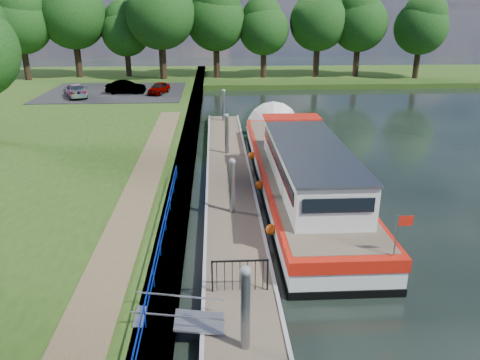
{
  "coord_description": "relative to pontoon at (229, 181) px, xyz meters",
  "views": [
    {
      "loc": [
        -0.71,
        -10.88,
        9.2
      ],
      "look_at": [
        0.42,
        9.91,
        1.4
      ],
      "focal_mm": 35.0,
      "sensor_mm": 36.0,
      "label": 1
    }
  ],
  "objects": [
    {
      "name": "barge",
      "position": [
        3.6,
        -0.47,
        0.9
      ],
      "size": [
        4.36,
        21.15,
        4.78
      ],
      "color": "black",
      "rests_on": "ground"
    },
    {
      "name": "blue_fence",
      "position": [
        -2.75,
        -10.0,
        1.13
      ],
      "size": [
        0.04,
        18.04,
        0.72
      ],
      "color": "#0C2DBF",
      "rests_on": "riverbank"
    },
    {
      "name": "pontoon",
      "position": [
        0.0,
        0.0,
        0.0
      ],
      "size": [
        2.5,
        30.0,
        0.56
      ],
      "color": "brown",
      "rests_on": "ground"
    },
    {
      "name": "footpath",
      "position": [
        -4.4,
        -5.0,
        0.62
      ],
      "size": [
        1.6,
        40.0,
        0.05
      ],
      "primitive_type": "cube",
      "color": "brown",
      "rests_on": "riverbank"
    },
    {
      "name": "ground",
      "position": [
        0.0,
        -13.0,
        -0.18
      ],
      "size": [
        160.0,
        160.0,
        0.0
      ],
      "primitive_type": "plane",
      "color": "black",
      "rests_on": "ground"
    },
    {
      "name": "car_c",
      "position": [
        -14.15,
        22.21,
        1.3
      ],
      "size": [
        3.43,
        4.81,
        1.29
      ],
      "primitive_type": "imported",
      "rotation": [
        0.0,
        0.0,
        3.55
      ],
      "color": "#999999",
      "rests_on": "carpark"
    },
    {
      "name": "gate_panel",
      "position": [
        -0.0,
        -10.8,
        0.97
      ],
      "size": [
        1.85,
        0.05,
        1.15
      ],
      "color": "black",
      "rests_on": "ground"
    },
    {
      "name": "horizon_trees",
      "position": [
        -1.61,
        35.68,
        7.76
      ],
      "size": [
        54.38,
        10.03,
        12.87
      ],
      "color": "#332316",
      "rests_on": "ground"
    },
    {
      "name": "far_bank",
      "position": [
        12.0,
        39.0,
        0.12
      ],
      "size": [
        60.0,
        18.0,
        0.6
      ],
      "primitive_type": "cube",
      "color": "#264313",
      "rests_on": "ground"
    },
    {
      "name": "mooring_piles",
      "position": [
        0.0,
        0.0,
        1.1
      ],
      "size": [
        0.3,
        27.3,
        3.55
      ],
      "color": "gray",
      "rests_on": "ground"
    },
    {
      "name": "bank_edge",
      "position": [
        -2.55,
        2.0,
        0.2
      ],
      "size": [
        1.1,
        90.0,
        0.78
      ],
      "primitive_type": "cube",
      "color": "#473D2D",
      "rests_on": "ground"
    },
    {
      "name": "car_b",
      "position": [
        -9.65,
        24.01,
        1.29
      ],
      "size": [
        3.88,
        1.37,
        1.28
      ],
      "primitive_type": "imported",
      "rotation": [
        0.0,
        0.0,
        1.57
      ],
      "color": "#999999",
      "rests_on": "carpark"
    },
    {
      "name": "car_a",
      "position": [
        -6.3,
        23.62,
        1.22
      ],
      "size": [
        2.23,
        3.6,
        1.15
      ],
      "primitive_type": "imported",
      "rotation": [
        0.0,
        0.0,
        -0.28
      ],
      "color": "#999999",
      "rests_on": "carpark"
    },
    {
      "name": "carpark",
      "position": [
        -11.0,
        25.0,
        0.62
      ],
      "size": [
        14.0,
        12.0,
        0.06
      ],
      "primitive_type": "cube",
      "color": "black",
      "rests_on": "riverbank"
    },
    {
      "name": "gangway",
      "position": [
        -1.85,
        -12.5,
        0.44
      ],
      "size": [
        2.58,
        1.0,
        0.92
      ],
      "color": "#A5A8AD",
      "rests_on": "ground"
    }
  ]
}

